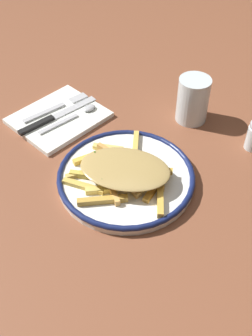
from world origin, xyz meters
name	(u,v)px	position (x,y,z in m)	size (l,w,h in m)	color
ground_plane	(126,181)	(0.00, 0.00, 0.00)	(2.60, 2.60, 0.00)	brown
plate	(126,177)	(0.00, 0.00, 0.01)	(0.28, 0.28, 0.02)	white
fries_heap	(123,171)	(0.00, -0.01, 0.04)	(0.24, 0.23, 0.04)	#E5C054
napkin	(59,118)	(-0.25, 0.02, 0.01)	(0.17, 0.20, 0.01)	white
fork	(56,108)	(-0.28, 0.03, 0.01)	(0.03, 0.18, 0.00)	silver
knife	(52,118)	(-0.25, 0.00, 0.01)	(0.02, 0.21, 0.01)	black
spoon	(78,114)	(-0.22, 0.05, 0.02)	(0.02, 0.15, 0.01)	silver
water_glass	(193,100)	(-0.05, 0.25, 0.05)	(0.07, 0.07, 0.11)	silver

